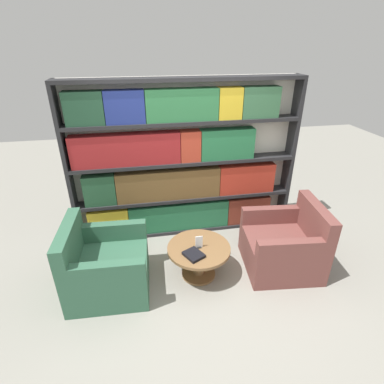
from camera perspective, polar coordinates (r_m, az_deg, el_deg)
The scene contains 7 objects.
ground_plane at distance 3.88m, azimuth 2.48°, elevation -18.41°, with size 14.00×14.00×0.00m, color gray.
bookshelf at distance 4.42m, azimuth -2.20°, elevation 5.35°, with size 3.32×0.30×2.34m.
armchair_left at distance 3.86m, azimuth -16.20°, elevation -13.64°, with size 0.97×0.94×0.92m.
armchair_right at distance 4.22m, azimuth 17.17°, elevation -9.85°, with size 1.02×0.99×0.92m.
coffee_table at distance 3.89m, azimuth 1.30°, elevation -11.93°, with size 0.80×0.80×0.44m.
table_sign at distance 3.77m, azimuth 1.33°, elevation -9.62°, with size 0.09×0.06×0.16m.
stray_book at distance 3.66m, azimuth 0.32°, elevation -11.85°, with size 0.28×0.29×0.04m.
Camera 1 is at (-0.65, -2.65, 2.76)m, focal length 28.00 mm.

